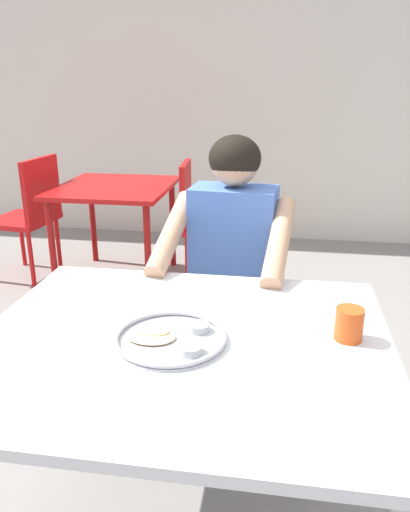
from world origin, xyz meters
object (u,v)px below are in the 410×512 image
Objects in this scene: thali_tray at (170,338)px; table_background_red at (115,198)px; chair_red_left at (31,210)px; table_foreground at (183,361)px; chair_foreground at (237,289)px; chair_red_right at (201,217)px; diner_foreground at (228,261)px; drinking_cup at (349,323)px.

table_background_red is at bearing 112.36° from thali_tray.
table_background_red is 0.96× the size of chair_red_left.
table_foreground reaches higher than table_background_red.
chair_foreground reaches higher than table_foreground.
thali_tray is at bearing -54.49° from chair_red_left.
table_background_red is at bearing 176.87° from chair_red_right.
diner_foreground is at bearing -56.03° from table_background_red.
drinking_cup is at bearing 10.43° from thali_tray.
table_foreground is 2.09m from chair_red_right.
table_background_red is at bearing 123.47° from drinking_cup.
thali_tray is 2.11m from chair_red_right.
table_foreground is at bearing -94.12° from chair_foreground.
chair_foreground is at bearing -50.94° from table_background_red.
diner_foreground is at bearing -41.36° from chair_red_left.
chair_red_left reaches higher than chair_red_right.
thali_tray is at bearing -67.64° from table_background_red.
chair_foreground is at bearing 85.80° from diner_foreground.
chair_foreground is (0.09, 0.93, -0.25)m from thali_tray.
chair_red_left reaches higher than chair_foreground.
chair_red_left reaches higher than table_background_red.
chair_red_right is at bearing -3.13° from table_background_red.
thali_tray is 3.33× the size of drinking_cup.
chair_red_left is at bearing 143.76° from chair_foreground.
thali_tray is 2.57m from chair_red_left.
table_foreground is 2.28m from table_background_red.
drinking_cup is 0.10× the size of chair_red_right.
chair_foreground is 1.02× the size of table_background_red.
chair_foreground is 1.21m from chair_red_right.
chair_foreground is at bearing 85.88° from table_foreground.
diner_foreground is (0.05, 0.69, 0.05)m from table_foreground.
diner_foreground is 1.41× the size of table_background_red.
table_background_red is 0.62m from chair_red_right.
chair_red_left is 1.01× the size of chair_red_right.
drinking_cup reaches higher than thali_tray.
chair_red_left is (-1.49, 2.09, -0.24)m from thali_tray.
table_foreground is at bearing -171.55° from drinking_cup.
drinking_cup is 2.44m from table_background_red.
table_foreground is 3.74× the size of thali_tray.
thali_tray reaches higher than table_foreground.
chair_red_left is 1.23m from chair_red_right.
diner_foreground is (0.08, 0.71, -0.03)m from thali_tray.
table_background_red is (-0.95, 1.41, -0.10)m from diner_foreground.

